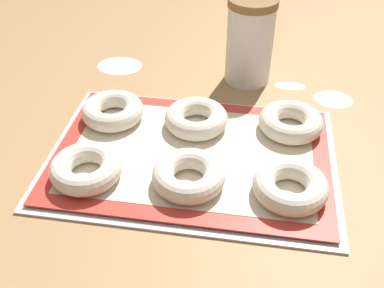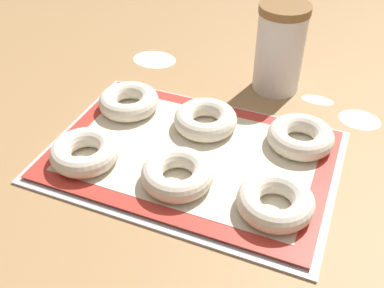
{
  "view_description": "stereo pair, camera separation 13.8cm",
  "coord_description": "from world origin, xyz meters",
  "px_view_note": "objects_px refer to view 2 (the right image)",
  "views": [
    {
      "loc": [
        0.08,
        -0.59,
        0.52
      ],
      "look_at": [
        -0.01,
        0.0,
        0.03
      ],
      "focal_mm": 42.0,
      "sensor_mm": 36.0,
      "label": 1
    },
    {
      "loc": [
        0.21,
        -0.55,
        0.52
      ],
      "look_at": [
        -0.01,
        0.0,
        0.03
      ],
      "focal_mm": 42.0,
      "sensor_mm": 36.0,
      "label": 2
    }
  ],
  "objects_px": {
    "bagel_front_right": "(275,201)",
    "bagel_back_right": "(301,137)",
    "bagel_back_left": "(129,101)",
    "bagel_back_center": "(205,119)",
    "baking_tray": "(192,155)",
    "bagel_front_left": "(85,152)",
    "bagel_front_center": "(177,174)",
    "flour_canister": "(280,48)"
  },
  "relations": [
    {
      "from": "bagel_front_right",
      "to": "bagel_back_right",
      "type": "xyz_separation_m",
      "value": [
        0.0,
        0.17,
        0.0
      ]
    },
    {
      "from": "bagel_back_left",
      "to": "bagel_back_center",
      "type": "height_order",
      "value": "same"
    },
    {
      "from": "baking_tray",
      "to": "bagel_front_left",
      "type": "xyz_separation_m",
      "value": [
        -0.16,
        -0.09,
        0.02
      ]
    },
    {
      "from": "bagel_back_left",
      "to": "bagel_back_right",
      "type": "relative_size",
      "value": 1.0
    },
    {
      "from": "bagel_front_left",
      "to": "bagel_back_left",
      "type": "height_order",
      "value": "same"
    },
    {
      "from": "bagel_front_right",
      "to": "bagel_front_left",
      "type": "bearing_deg",
      "value": -178.38
    },
    {
      "from": "bagel_front_center",
      "to": "bagel_back_center",
      "type": "xyz_separation_m",
      "value": [
        -0.01,
        0.15,
        0.0
      ]
    },
    {
      "from": "bagel_front_right",
      "to": "bagel_back_center",
      "type": "distance_m",
      "value": 0.23
    },
    {
      "from": "bagel_back_right",
      "to": "flour_canister",
      "type": "relative_size",
      "value": 0.64
    },
    {
      "from": "bagel_front_right",
      "to": "bagel_back_right",
      "type": "relative_size",
      "value": 1.0
    },
    {
      "from": "bagel_back_center",
      "to": "bagel_back_right",
      "type": "bearing_deg",
      "value": 5.08
    },
    {
      "from": "baking_tray",
      "to": "bagel_front_left",
      "type": "relative_size",
      "value": 4.25
    },
    {
      "from": "bagel_back_left",
      "to": "bagel_front_left",
      "type": "bearing_deg",
      "value": -88.39
    },
    {
      "from": "bagel_back_left",
      "to": "bagel_back_right",
      "type": "distance_m",
      "value": 0.33
    },
    {
      "from": "bagel_front_right",
      "to": "bagel_front_center",
      "type": "bearing_deg",
      "value": -179.88
    },
    {
      "from": "bagel_front_left",
      "to": "bagel_front_center",
      "type": "relative_size",
      "value": 1.0
    },
    {
      "from": "baking_tray",
      "to": "bagel_back_left",
      "type": "distance_m",
      "value": 0.18
    },
    {
      "from": "bagel_back_left",
      "to": "flour_canister",
      "type": "bearing_deg",
      "value": 40.0
    },
    {
      "from": "bagel_front_right",
      "to": "bagel_back_center",
      "type": "xyz_separation_m",
      "value": [
        -0.17,
        0.15,
        0.0
      ]
    },
    {
      "from": "bagel_back_right",
      "to": "bagel_front_right",
      "type": "bearing_deg",
      "value": -91.06
    },
    {
      "from": "bagel_front_left",
      "to": "bagel_back_right",
      "type": "xyz_separation_m",
      "value": [
        0.33,
        0.18,
        0.0
      ]
    },
    {
      "from": "flour_canister",
      "to": "bagel_back_right",
      "type": "bearing_deg",
      "value": -64.36
    },
    {
      "from": "bagel_front_right",
      "to": "baking_tray",
      "type": "bearing_deg",
      "value": 154.74
    },
    {
      "from": "bagel_front_right",
      "to": "bagel_back_center",
      "type": "height_order",
      "value": "same"
    },
    {
      "from": "bagel_front_left",
      "to": "bagel_front_right",
      "type": "xyz_separation_m",
      "value": [
        0.33,
        0.01,
        0.0
      ]
    },
    {
      "from": "bagel_front_center",
      "to": "bagel_back_center",
      "type": "distance_m",
      "value": 0.15
    },
    {
      "from": "bagel_front_center",
      "to": "baking_tray",
      "type": "bearing_deg",
      "value": 95.07
    },
    {
      "from": "baking_tray",
      "to": "bagel_front_center",
      "type": "xyz_separation_m",
      "value": [
        0.01,
        -0.08,
        0.02
      ]
    },
    {
      "from": "baking_tray",
      "to": "bagel_back_center",
      "type": "bearing_deg",
      "value": 93.01
    },
    {
      "from": "bagel_front_center",
      "to": "bagel_front_left",
      "type": "bearing_deg",
      "value": -176.94
    },
    {
      "from": "flour_canister",
      "to": "baking_tray",
      "type": "bearing_deg",
      "value": -105.72
    },
    {
      "from": "baking_tray",
      "to": "flour_canister",
      "type": "height_order",
      "value": "flour_canister"
    },
    {
      "from": "bagel_back_right",
      "to": "bagel_front_center",
      "type": "bearing_deg",
      "value": -133.66
    },
    {
      "from": "bagel_front_right",
      "to": "bagel_back_center",
      "type": "bearing_deg",
      "value": 137.78
    },
    {
      "from": "bagel_front_center",
      "to": "bagel_back_center",
      "type": "height_order",
      "value": "same"
    },
    {
      "from": "bagel_front_center",
      "to": "bagel_back_center",
      "type": "relative_size",
      "value": 1.0
    },
    {
      "from": "bagel_front_left",
      "to": "flour_canister",
      "type": "distance_m",
      "value": 0.44
    },
    {
      "from": "bagel_back_right",
      "to": "flour_canister",
      "type": "height_order",
      "value": "flour_canister"
    },
    {
      "from": "bagel_front_left",
      "to": "bagel_back_right",
      "type": "relative_size",
      "value": 1.0
    },
    {
      "from": "bagel_front_center",
      "to": "bagel_front_right",
      "type": "xyz_separation_m",
      "value": [
        0.16,
        0.0,
        0.0
      ]
    },
    {
      "from": "bagel_back_left",
      "to": "bagel_back_center",
      "type": "xyz_separation_m",
      "value": [
        0.16,
        0.0,
        0.0
      ]
    },
    {
      "from": "baking_tray",
      "to": "bagel_back_right",
      "type": "xyz_separation_m",
      "value": [
        0.17,
        0.09,
        0.02
      ]
    }
  ]
}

